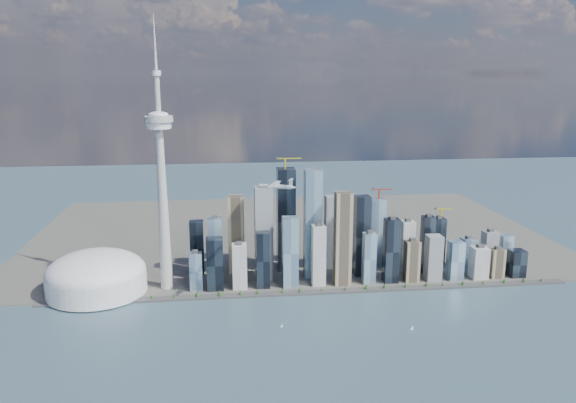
{
  "coord_description": "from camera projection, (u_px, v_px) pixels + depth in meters",
  "views": [
    {
      "loc": [
        -174.56,
        -822.08,
        442.04
      ],
      "look_at": [
        -49.45,
        260.0,
        193.22
      ],
      "focal_mm": 35.0,
      "sensor_mm": 36.0,
      "label": 1
    }
  ],
  "objects": [
    {
      "name": "dome_stadium",
      "position": [
        96.0,
        275.0,
        1146.6
      ],
      "size": [
        200.0,
        200.0,
        86.0
      ],
      "color": "silver",
      "rests_on": "land"
    },
    {
      "name": "skyscraper_cluster",
      "position": [
        333.0,
        242.0,
        1228.96
      ],
      "size": [
        736.0,
        142.0,
        260.54
      ],
      "color": "black",
      "rests_on": "land"
    },
    {
      "name": "airplane",
      "position": [
        276.0,
        186.0,
        1013.58
      ],
      "size": [
        71.13,
        63.71,
        17.96
      ],
      "rotation": [
        0.0,
        0.0,
        -0.37
      ],
      "color": "silver",
      "rests_on": "ground"
    },
    {
      "name": "needle_tower",
      "position": [
        162.0,
        179.0,
        1128.22
      ],
      "size": [
        56.0,
        56.0,
        550.5
      ],
      "color": "#ADAEA9",
      "rests_on": "land"
    },
    {
      "name": "shoreline_trees",
      "position": [
        312.0,
        289.0,
        1154.27
      ],
      "size": [
        960.53,
        7.2,
        8.8
      ],
      "color": "#3F2D1E",
      "rests_on": "seawall"
    },
    {
      "name": "sailboat_east",
      "position": [
        412.0,
        328.0,
        991.09
      ],
      "size": [
        6.26,
        2.97,
        8.69
      ],
      "rotation": [
        0.0,
        0.0,
        0.25
      ],
      "color": "white",
      "rests_on": "ground"
    },
    {
      "name": "seawall",
      "position": [
        312.0,
        292.0,
        1155.78
      ],
      "size": [
        1100.0,
        22.0,
        4.0
      ],
      "primitive_type": "cube",
      "color": "#383838",
      "rests_on": "ground"
    },
    {
      "name": "sailboat_west",
      "position": [
        282.0,
        326.0,
        1000.55
      ],
      "size": [
        6.23,
        2.97,
        8.64
      ],
      "rotation": [
        0.0,
        0.0,
        -0.26
      ],
      "color": "white",
      "rests_on": "ground"
    },
    {
      "name": "ground",
      "position": [
        336.0,
        351.0,
        914.11
      ],
      "size": [
        4000.0,
        4000.0,
        0.0
      ],
      "primitive_type": "plane",
      "color": "#324C58",
      "rests_on": "ground"
    },
    {
      "name": "land",
      "position": [
        288.0,
        233.0,
        1591.68
      ],
      "size": [
        1400.0,
        900.0,
        3.0
      ],
      "primitive_type": "cube",
      "color": "#4C4C47",
      "rests_on": "ground"
    }
  ]
}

